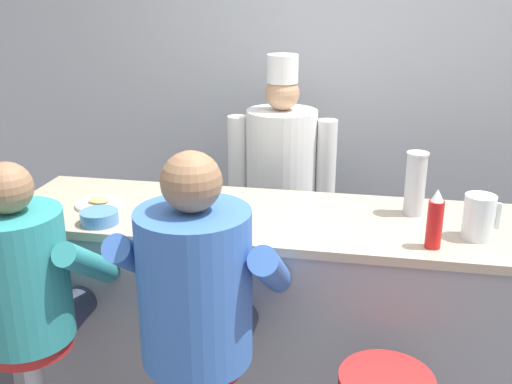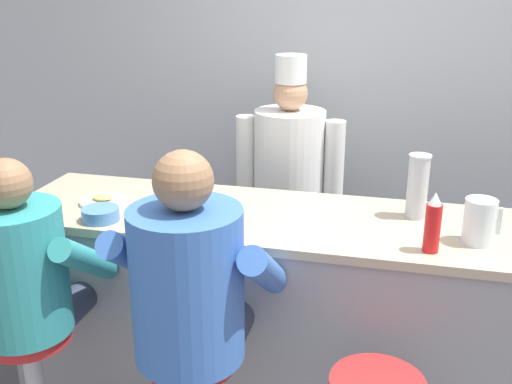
{
  "view_description": "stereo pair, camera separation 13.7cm",
  "coord_description": "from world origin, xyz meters",
  "px_view_note": "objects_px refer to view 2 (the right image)",
  "views": [
    {
      "loc": [
        0.08,
        -2.19,
        2.07
      ],
      "look_at": [
        -0.4,
        0.32,
        1.16
      ],
      "focal_mm": 42.0,
      "sensor_mm": 36.0,
      "label": 1
    },
    {
      "loc": [
        0.22,
        -2.16,
        2.07
      ],
      "look_at": [
        -0.4,
        0.32,
        1.16
      ],
      "focal_mm": 42.0,
      "sensor_mm": 36.0,
      "label": 2
    }
  ],
  "objects_px": {
    "ketchup_bottle_red": "(433,224)",
    "cook_in_whites_near": "(289,181)",
    "cereal_bowl": "(101,214)",
    "coffee_mug_white": "(203,213)",
    "water_pitcher_clear": "(479,221)",
    "diner_seated_blue": "(191,291)",
    "cup_stack_steel": "(418,186)",
    "diner_seated_teal": "(25,280)",
    "breakfast_plate": "(103,201)"
  },
  "relations": [
    {
      "from": "ketchup_bottle_red",
      "to": "water_pitcher_clear",
      "type": "relative_size",
      "value": 1.32
    },
    {
      "from": "ketchup_bottle_red",
      "to": "water_pitcher_clear",
      "type": "bearing_deg",
      "value": 34.79
    },
    {
      "from": "coffee_mug_white",
      "to": "cook_in_whites_near",
      "type": "xyz_separation_m",
      "value": [
        0.2,
        1.03,
        -0.17
      ]
    },
    {
      "from": "water_pitcher_clear",
      "to": "cook_in_whites_near",
      "type": "xyz_separation_m",
      "value": [
        -0.98,
        0.96,
        -0.22
      ]
    },
    {
      "from": "coffee_mug_white",
      "to": "cup_stack_steel",
      "type": "relative_size",
      "value": 0.46
    },
    {
      "from": "water_pitcher_clear",
      "to": "coffee_mug_white",
      "type": "height_order",
      "value": "water_pitcher_clear"
    },
    {
      "from": "coffee_mug_white",
      "to": "cup_stack_steel",
      "type": "distance_m",
      "value": 0.98
    },
    {
      "from": "coffee_mug_white",
      "to": "diner_seated_teal",
      "type": "height_order",
      "value": "diner_seated_teal"
    },
    {
      "from": "diner_seated_blue",
      "to": "cook_in_whites_near",
      "type": "xyz_separation_m",
      "value": [
        0.1,
        1.46,
        -0.02
      ]
    },
    {
      "from": "ketchup_bottle_red",
      "to": "breakfast_plate",
      "type": "height_order",
      "value": "ketchup_bottle_red"
    },
    {
      "from": "water_pitcher_clear",
      "to": "diner_seated_blue",
      "type": "relative_size",
      "value": 0.13
    },
    {
      "from": "breakfast_plate",
      "to": "cereal_bowl",
      "type": "bearing_deg",
      "value": -64.7
    },
    {
      "from": "water_pitcher_clear",
      "to": "cup_stack_steel",
      "type": "distance_m",
      "value": 0.34
    },
    {
      "from": "water_pitcher_clear",
      "to": "cook_in_whites_near",
      "type": "bearing_deg",
      "value": 135.37
    },
    {
      "from": "ketchup_bottle_red",
      "to": "diner_seated_blue",
      "type": "height_order",
      "value": "diner_seated_blue"
    },
    {
      "from": "cup_stack_steel",
      "to": "diner_seated_teal",
      "type": "height_order",
      "value": "diner_seated_teal"
    },
    {
      "from": "ketchup_bottle_red",
      "to": "cereal_bowl",
      "type": "height_order",
      "value": "ketchup_bottle_red"
    },
    {
      "from": "coffee_mug_white",
      "to": "diner_seated_blue",
      "type": "distance_m",
      "value": 0.47
    },
    {
      "from": "cereal_bowl",
      "to": "ketchup_bottle_red",
      "type": "bearing_deg",
      "value": 0.58
    },
    {
      "from": "cook_in_whites_near",
      "to": "water_pitcher_clear",
      "type": "bearing_deg",
      "value": -44.63
    },
    {
      "from": "diner_seated_teal",
      "to": "cook_in_whites_near",
      "type": "height_order",
      "value": "cook_in_whites_near"
    },
    {
      "from": "cereal_bowl",
      "to": "coffee_mug_white",
      "type": "height_order",
      "value": "coffee_mug_white"
    },
    {
      "from": "diner_seated_teal",
      "to": "cook_in_whites_near",
      "type": "xyz_separation_m",
      "value": [
        0.83,
        1.47,
        0.02
      ]
    },
    {
      "from": "cereal_bowl",
      "to": "diner_seated_blue",
      "type": "bearing_deg",
      "value": -32.48
    },
    {
      "from": "cereal_bowl",
      "to": "coffee_mug_white",
      "type": "relative_size",
      "value": 1.23
    },
    {
      "from": "coffee_mug_white",
      "to": "diner_seated_teal",
      "type": "relative_size",
      "value": 0.1
    },
    {
      "from": "cereal_bowl",
      "to": "cup_stack_steel",
      "type": "xyz_separation_m",
      "value": [
        1.38,
        0.38,
        0.12
      ]
    },
    {
      "from": "breakfast_plate",
      "to": "diner_seated_teal",
      "type": "xyz_separation_m",
      "value": [
        -0.07,
        -0.56,
        -0.15
      ]
    },
    {
      "from": "ketchup_bottle_red",
      "to": "cereal_bowl",
      "type": "distance_m",
      "value": 1.44
    },
    {
      "from": "cereal_bowl",
      "to": "cook_in_whites_near",
      "type": "height_order",
      "value": "cook_in_whites_near"
    },
    {
      "from": "ketchup_bottle_red",
      "to": "cook_in_whites_near",
      "type": "distance_m",
      "value": 1.37
    },
    {
      "from": "cereal_bowl",
      "to": "cook_in_whites_near",
      "type": "xyz_separation_m",
      "value": [
        0.66,
        1.11,
        -0.15
      ]
    },
    {
      "from": "breakfast_plate",
      "to": "diner_seated_blue",
      "type": "distance_m",
      "value": 0.86
    },
    {
      "from": "cup_stack_steel",
      "to": "cook_in_whites_near",
      "type": "relative_size",
      "value": 0.18
    },
    {
      "from": "coffee_mug_white",
      "to": "cup_stack_steel",
      "type": "xyz_separation_m",
      "value": [
        0.92,
        0.3,
        0.1
      ]
    },
    {
      "from": "diner_seated_teal",
      "to": "coffee_mug_white",
      "type": "bearing_deg",
      "value": 34.75
    },
    {
      "from": "water_pitcher_clear",
      "to": "breakfast_plate",
      "type": "xyz_separation_m",
      "value": [
        -1.73,
        0.06,
        -0.08
      ]
    },
    {
      "from": "cereal_bowl",
      "to": "coffee_mug_white",
      "type": "xyz_separation_m",
      "value": [
        0.46,
        0.08,
        0.02
      ]
    },
    {
      "from": "coffee_mug_white",
      "to": "diner_seated_blue",
      "type": "relative_size",
      "value": 0.09
    },
    {
      "from": "coffee_mug_white",
      "to": "cup_stack_steel",
      "type": "height_order",
      "value": "cup_stack_steel"
    },
    {
      "from": "breakfast_plate",
      "to": "diner_seated_teal",
      "type": "height_order",
      "value": "diner_seated_teal"
    },
    {
      "from": "ketchup_bottle_red",
      "to": "diner_seated_teal",
      "type": "height_order",
      "value": "diner_seated_teal"
    },
    {
      "from": "diner_seated_teal",
      "to": "diner_seated_blue",
      "type": "bearing_deg",
      "value": 0.35
    },
    {
      "from": "diner_seated_teal",
      "to": "water_pitcher_clear",
      "type": "bearing_deg",
      "value": 15.65
    },
    {
      "from": "diner_seated_blue",
      "to": "cook_in_whites_near",
      "type": "height_order",
      "value": "cook_in_whites_near"
    },
    {
      "from": "water_pitcher_clear",
      "to": "diner_seated_blue",
      "type": "bearing_deg",
      "value": -155.07
    },
    {
      "from": "ketchup_bottle_red",
      "to": "diner_seated_teal",
      "type": "bearing_deg",
      "value": -166.99
    },
    {
      "from": "water_pitcher_clear",
      "to": "coffee_mug_white",
      "type": "distance_m",
      "value": 1.17
    },
    {
      "from": "diner_seated_blue",
      "to": "cook_in_whites_near",
      "type": "distance_m",
      "value": 1.47
    },
    {
      "from": "ketchup_bottle_red",
      "to": "coffee_mug_white",
      "type": "height_order",
      "value": "ketchup_bottle_red"
    }
  ]
}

